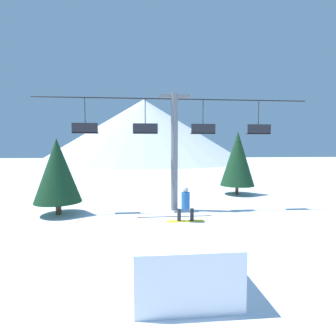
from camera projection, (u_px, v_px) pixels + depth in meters
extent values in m
plane|color=white|center=(147.00, 293.00, 8.48)|extent=(220.00, 220.00, 0.00)
cone|color=silver|center=(144.00, 131.00, 87.54)|extent=(66.88, 66.88, 20.53)
cube|color=white|center=(181.00, 257.00, 9.12)|extent=(3.14, 3.93, 1.83)
cube|color=silver|center=(175.00, 217.00, 10.95)|extent=(3.14, 0.10, 0.06)
cube|color=yellow|center=(185.00, 221.00, 10.24)|extent=(1.46, 0.26, 0.03)
cylinder|color=black|center=(179.00, 215.00, 10.20)|extent=(0.15, 0.15, 0.47)
cylinder|color=black|center=(192.00, 215.00, 10.25)|extent=(0.15, 0.15, 0.47)
cylinder|color=#1E5693|center=(186.00, 201.00, 10.18)|extent=(0.32, 0.32, 0.65)
sphere|color=#B2B2B7|center=(186.00, 190.00, 10.14)|extent=(0.21, 0.21, 0.21)
cylinder|color=slate|center=(174.00, 153.00, 19.43)|extent=(0.52, 0.52, 8.64)
cube|color=slate|center=(174.00, 96.00, 19.10)|extent=(2.40, 0.24, 0.24)
cylinder|color=black|center=(174.00, 99.00, 19.12)|extent=(20.11, 0.08, 0.08)
cylinder|color=#28282D|center=(85.00, 115.00, 18.62)|extent=(0.06, 0.06, 2.50)
cube|color=#232328|center=(85.00, 133.00, 18.72)|extent=(1.80, 0.44, 0.08)
cube|color=#232328|center=(85.00, 128.00, 18.52)|extent=(1.80, 0.08, 0.70)
cylinder|color=#28282D|center=(145.00, 116.00, 19.02)|extent=(0.06, 0.06, 2.50)
cube|color=#232328|center=(145.00, 133.00, 19.12)|extent=(1.80, 0.44, 0.08)
cube|color=#232328|center=(145.00, 128.00, 18.91)|extent=(1.80, 0.08, 0.70)
cylinder|color=#28282D|center=(203.00, 117.00, 19.41)|extent=(0.06, 0.06, 2.50)
cube|color=#232328|center=(203.00, 134.00, 19.51)|extent=(1.80, 0.44, 0.08)
cube|color=#232328|center=(203.00, 129.00, 19.31)|extent=(1.80, 0.08, 0.70)
cylinder|color=#28282D|center=(258.00, 117.00, 19.81)|extent=(0.06, 0.06, 2.50)
cube|color=#232328|center=(258.00, 134.00, 19.91)|extent=(1.80, 0.44, 0.08)
cube|color=#232328|center=(259.00, 129.00, 19.70)|extent=(1.80, 0.08, 0.70)
cylinder|color=#4C3823|center=(59.00, 208.00, 18.42)|extent=(0.38, 0.38, 0.88)
cone|color=#14381E|center=(57.00, 170.00, 18.21)|extent=(3.23, 3.23, 4.47)
cylinder|color=#4C3823|center=(237.00, 190.00, 26.30)|extent=(0.31, 0.31, 0.90)
cone|color=#14381E|center=(238.00, 159.00, 26.05)|extent=(3.36, 3.36, 5.39)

